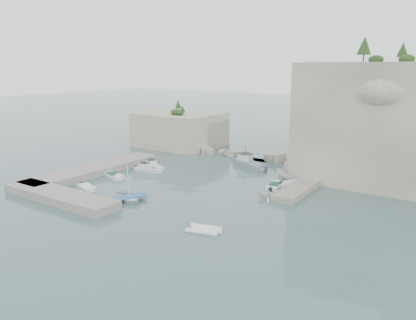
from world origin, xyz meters
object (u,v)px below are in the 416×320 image
Objects in this scene: motorboat_c at (114,177)px; tender_east_d at (292,180)px; motorboat_a at (153,168)px; motorboat_e at (87,189)px; rowboat at (129,200)px; tender_east_a at (269,199)px; tender_east_c at (292,185)px; tender_east_b at (275,188)px; motorboat_b at (148,171)px; inflatable_dinghy at (204,231)px; work_boat at (250,167)px.

motorboat_c is 26.87m from tender_east_d.
motorboat_e is at bearing -63.16° from motorboat_a.
rowboat is 17.70m from tender_east_a.
tender_east_d is (-0.92, 2.29, 0.00)m from tender_east_c.
motorboat_e is at bearing 102.61° from tender_east_a.
tender_east_b is 4.95m from tender_east_d.
motorboat_b reaches higher than inflatable_dinghy.
motorboat_e is at bearing -56.30° from motorboat_c.
motorboat_e is 0.76× the size of tender_east_d.
tender_east_b is at bearing 54.24° from motorboat_e.
rowboat is 1.68× the size of tender_east_a.
motorboat_b reaches higher than motorboat_c.
work_boat is at bearing 95.59° from inflatable_dinghy.
motorboat_e is at bearing -89.32° from work_boat.
tender_east_a is at bearing -155.00° from tender_east_c.
rowboat is (8.08, -12.43, 0.00)m from motorboat_b.
tender_east_b is at bearing -0.20° from motorboat_b.
inflatable_dinghy is at bearing 172.29° from tender_east_b.
tender_east_d is at bearing -15.22° from tender_east_b.
motorboat_c is at bearing 144.48° from inflatable_dinghy.
motorboat_b is at bearing -47.38° from motorboat_a.
motorboat_e is 0.87× the size of tender_east_b.
work_boat is (12.26, 24.11, 0.00)m from motorboat_e.
work_boat reaches higher than motorboat_b.
inflatable_dinghy is 0.48× the size of work_boat.
motorboat_a is 1.12× the size of motorboat_b.
tender_east_d is at bearing 11.98° from motorboat_b.
tender_east_c is at bearing -163.56° from tender_east_d.
motorboat_a reaches higher than motorboat_c.
motorboat_b reaches higher than rowboat.
tender_east_a is at bearing 14.98° from motorboat_a.
work_boat is (12.19, 11.81, 0.00)m from motorboat_b.
tender_east_a reaches higher than motorboat_c.
motorboat_e is at bearing 127.47° from tender_east_d.
work_boat reaches higher than motorboat_c.
inflatable_dinghy is 23.00m from tender_east_d.
rowboat is 24.58m from work_boat.
rowboat is 19.96m from tender_east_b.
motorboat_b is at bearing 131.26° from inflatable_dinghy.
inflatable_dinghy is 13.29m from tender_east_a.
rowboat is at bearing -14.93° from motorboat_c.
work_boat is at bearing 34.79° from tender_east_b.
motorboat_b is 6.05m from motorboat_c.
motorboat_e is 12.30m from motorboat_b.
motorboat_c is 1.26× the size of inflatable_dinghy.
tender_east_a reaches higher than tender_east_c.
tender_east_c is (-0.01, 7.45, 0.00)m from tender_east_a.
motorboat_a is 1.01× the size of tender_east_c.
work_boat is at bearing 81.51° from motorboat_e.
work_boat is (-9.32, 27.04, 0.00)m from inflatable_dinghy.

